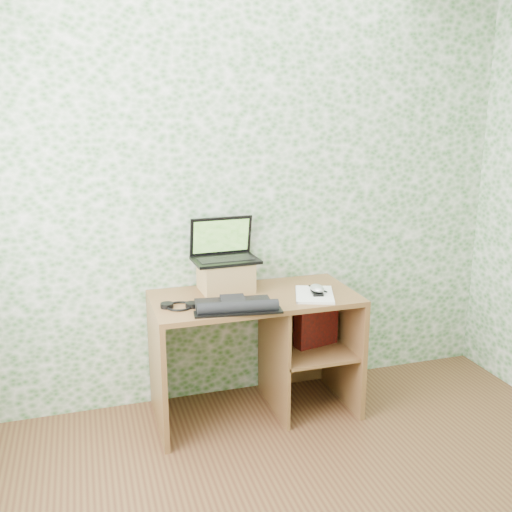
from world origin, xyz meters
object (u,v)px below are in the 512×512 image
object	(u,v)px
laptop	(224,250)
desk	(265,335)
keyboard	(235,305)
riser	(226,276)
notepad	(315,295)

from	to	relation	value
laptop	desk	bearing A→B (deg)	-38.47
desk	keyboard	size ratio (longest dim) A/B	2.48
laptop	keyboard	size ratio (longest dim) A/B	0.81
desk	riser	distance (m)	0.43
laptop	keyboard	bearing A→B (deg)	-97.39
notepad	laptop	bearing A→B (deg)	168.49
desk	notepad	distance (m)	0.40
keyboard	notepad	xyz separation A→B (m)	(0.50, 0.09, -0.02)
laptop	notepad	xyz separation A→B (m)	(0.47, -0.29, -0.23)
laptop	notepad	world-z (taller)	laptop
desk	riser	world-z (taller)	riser
keyboard	desk	bearing A→B (deg)	49.39
desk	laptop	world-z (taller)	laptop
keyboard	notepad	size ratio (longest dim) A/B	1.58
riser	laptop	world-z (taller)	laptop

